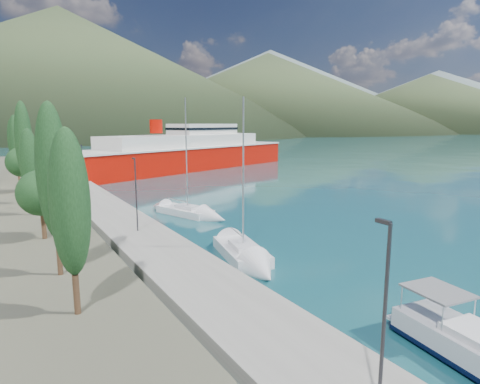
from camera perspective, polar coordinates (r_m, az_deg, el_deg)
ground at (r=138.05m, az=-23.55°, el=4.96°), size 1400.00×1400.00×0.00m
quay at (r=44.49m, az=-18.25°, el=-2.71°), size 5.00×88.00×0.80m
hills_far at (r=657.83m, az=-17.89°, el=15.22°), size 1480.00×900.00×180.00m
hills_near at (r=407.97m, az=-15.00°, el=15.01°), size 1010.00×520.00×115.00m
tree_row at (r=49.00m, az=-28.13°, el=4.14°), size 3.86×64.35×11.35m
lamp_posts at (r=33.48m, az=-14.34°, el=-0.08°), size 0.15×48.70×6.06m
sailboat_near at (r=27.72m, az=1.62°, el=-9.85°), size 4.37×8.99×12.41m
sailboat_mid at (r=41.63m, az=-5.77°, el=-3.22°), size 5.28×9.39×13.12m
ferry at (r=85.97m, az=-7.71°, el=5.46°), size 55.50×29.89×10.90m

